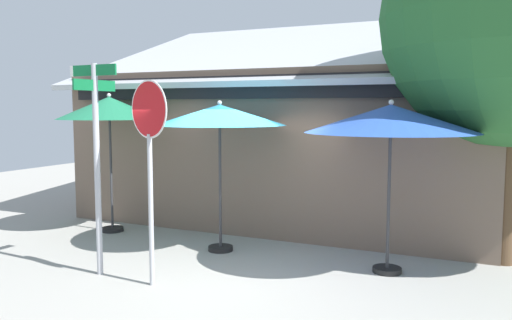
{
  "coord_description": "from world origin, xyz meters",
  "views": [
    {
      "loc": [
        3.72,
        -7.21,
        2.53
      ],
      "look_at": [
        -0.19,
        1.2,
        1.6
      ],
      "focal_mm": 36.86,
      "sensor_mm": 36.0,
      "label": 1
    }
  ],
  "objects": [
    {
      "name": "ground_plane",
      "position": [
        0.0,
        0.0,
        -0.05
      ],
      "size": [
        28.0,
        28.0,
        0.1
      ],
      "primitive_type": "cube",
      "color": "#9E9B93"
    },
    {
      "name": "cafe_building",
      "position": [
        -0.62,
        4.53,
        1.73
      ],
      "size": [
        9.4,
        5.83,
        4.86
      ],
      "color": "#705B4C",
      "rests_on": "ground"
    },
    {
      "name": "street_sign_post",
      "position": [
        -1.72,
        -1.14,
        1.92
      ],
      "size": [
        0.89,
        0.83,
        3.17
      ],
      "color": "#A8AAB2",
      "rests_on": "ground"
    },
    {
      "name": "stop_sign",
      "position": [
        -0.7,
        -1.21,
        2.05
      ],
      "size": [
        0.78,
        0.27,
        2.91
      ],
      "color": "#A8AAB2",
      "rests_on": "ground"
    },
    {
      "name": "patio_umbrella_forest_green_left",
      "position": [
        -3.4,
        1.14,
        2.5
      ],
      "size": [
        2.09,
        2.09,
        2.81
      ],
      "color": "black",
      "rests_on": "ground"
    },
    {
      "name": "patio_umbrella_teal_center",
      "position": [
        -0.69,
        0.79,
        2.38
      ],
      "size": [
        2.32,
        2.32,
        2.65
      ],
      "color": "black",
      "rests_on": "ground"
    },
    {
      "name": "patio_umbrella_royal_blue_right",
      "position": [
        2.23,
        0.78,
        2.35
      ],
      "size": [
        2.59,
        2.59,
        2.65
      ],
      "color": "black",
      "rests_on": "ground"
    }
  ]
}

